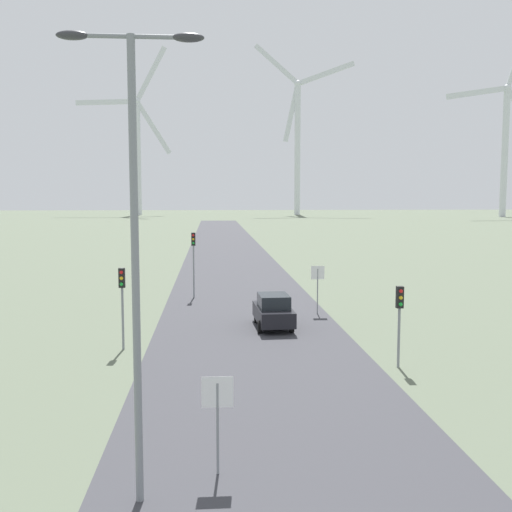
{
  "coord_description": "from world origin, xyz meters",
  "views": [
    {
      "loc": [
        -1.96,
        -5.91,
        7.08
      ],
      "look_at": [
        0.0,
        20.46,
        4.43
      ],
      "focal_mm": 42.0,
      "sensor_mm": 36.0,
      "label": 1
    }
  ],
  "objects_px": {
    "traffic_light_post_near_right": "(400,308)",
    "traffic_light_post_mid_left": "(193,250)",
    "wind_turbine_center": "(298,134)",
    "car_approaching": "(273,311)",
    "wind_turbine_left": "(138,143)",
    "traffic_light_post_near_left": "(122,290)",
    "stop_sign_far": "(318,280)",
    "stop_sign_near": "(218,406)",
    "wind_turbine_right": "(505,135)",
    "streetlamp": "(134,218)"
  },
  "relations": [
    {
      "from": "stop_sign_far",
      "to": "traffic_light_post_near_right",
      "type": "relative_size",
      "value": 0.86
    },
    {
      "from": "stop_sign_near",
      "to": "car_approaching",
      "type": "height_order",
      "value": "stop_sign_near"
    },
    {
      "from": "streetlamp",
      "to": "traffic_light_post_near_left",
      "type": "relative_size",
      "value": 2.79
    },
    {
      "from": "stop_sign_far",
      "to": "car_approaching",
      "type": "relative_size",
      "value": 0.7
    },
    {
      "from": "wind_turbine_center",
      "to": "wind_turbine_right",
      "type": "xyz_separation_m",
      "value": [
        66.52,
        -29.19,
        -2.72
      ]
    },
    {
      "from": "stop_sign_far",
      "to": "car_approaching",
      "type": "distance_m",
      "value": 4.87
    },
    {
      "from": "car_approaching",
      "to": "wind_turbine_left",
      "type": "height_order",
      "value": "wind_turbine_left"
    },
    {
      "from": "stop_sign_far",
      "to": "traffic_light_post_near_left",
      "type": "height_order",
      "value": "traffic_light_post_near_left"
    },
    {
      "from": "traffic_light_post_mid_left",
      "to": "car_approaching",
      "type": "distance_m",
      "value": 11.21
    },
    {
      "from": "traffic_light_post_mid_left",
      "to": "wind_turbine_center",
      "type": "xyz_separation_m",
      "value": [
        33.84,
        185.49,
        27.01
      ]
    },
    {
      "from": "stop_sign_near",
      "to": "stop_sign_far",
      "type": "xyz_separation_m",
      "value": [
        6.22,
        20.55,
        0.25
      ]
    },
    {
      "from": "stop_sign_near",
      "to": "wind_turbine_center",
      "type": "relative_size",
      "value": 0.04
    },
    {
      "from": "car_approaching",
      "to": "wind_turbine_center",
      "type": "height_order",
      "value": "wind_turbine_center"
    },
    {
      "from": "stop_sign_far",
      "to": "wind_turbine_left",
      "type": "bearing_deg",
      "value": 99.89
    },
    {
      "from": "wind_turbine_left",
      "to": "wind_turbine_center",
      "type": "height_order",
      "value": "wind_turbine_center"
    },
    {
      "from": "traffic_light_post_mid_left",
      "to": "wind_turbine_right",
      "type": "xyz_separation_m",
      "value": [
        100.36,
        156.3,
        24.29
      ]
    },
    {
      "from": "car_approaching",
      "to": "traffic_light_post_mid_left",
      "type": "bearing_deg",
      "value": 114.62
    },
    {
      "from": "stop_sign_near",
      "to": "car_approaching",
      "type": "relative_size",
      "value": 0.61
    },
    {
      "from": "traffic_light_post_near_left",
      "to": "wind_turbine_center",
      "type": "bearing_deg",
      "value": 79.58
    },
    {
      "from": "streetlamp",
      "to": "car_approaching",
      "type": "relative_size",
      "value": 2.54
    },
    {
      "from": "wind_turbine_right",
      "to": "stop_sign_near",
      "type": "bearing_deg",
      "value": -118.38
    },
    {
      "from": "traffic_light_post_near_right",
      "to": "traffic_light_post_mid_left",
      "type": "bearing_deg",
      "value": 116.69
    },
    {
      "from": "streetlamp",
      "to": "traffic_light_post_near_right",
      "type": "bearing_deg",
      "value": 47.5
    },
    {
      "from": "car_approaching",
      "to": "wind_turbine_center",
      "type": "distance_m",
      "value": 199.8
    },
    {
      "from": "traffic_light_post_mid_left",
      "to": "wind_turbine_center",
      "type": "height_order",
      "value": "wind_turbine_center"
    },
    {
      "from": "traffic_light_post_near_left",
      "to": "wind_turbine_right",
      "type": "distance_m",
      "value": 200.74
    },
    {
      "from": "stop_sign_far",
      "to": "wind_turbine_center",
      "type": "height_order",
      "value": "wind_turbine_center"
    },
    {
      "from": "wind_turbine_left",
      "to": "car_approaching",
      "type": "bearing_deg",
      "value": -81.16
    },
    {
      "from": "traffic_light_post_near_left",
      "to": "car_approaching",
      "type": "bearing_deg",
      "value": 29.1
    },
    {
      "from": "streetlamp",
      "to": "stop_sign_far",
      "type": "distance_m",
      "value": 23.65
    },
    {
      "from": "stop_sign_far",
      "to": "traffic_light_post_near_right",
      "type": "bearing_deg",
      "value": -83.28
    },
    {
      "from": "streetlamp",
      "to": "traffic_light_post_mid_left",
      "type": "relative_size",
      "value": 2.33
    },
    {
      "from": "wind_turbine_center",
      "to": "wind_turbine_left",
      "type": "bearing_deg",
      "value": 179.42
    },
    {
      "from": "stop_sign_far",
      "to": "traffic_light_post_mid_left",
      "type": "relative_size",
      "value": 0.64
    },
    {
      "from": "traffic_light_post_mid_left",
      "to": "car_approaching",
      "type": "xyz_separation_m",
      "value": [
        4.56,
        -9.95,
        -2.41
      ]
    },
    {
      "from": "wind_turbine_left",
      "to": "wind_turbine_right",
      "type": "distance_m",
      "value": 129.76
    },
    {
      "from": "stop_sign_near",
      "to": "wind_turbine_center",
      "type": "xyz_separation_m",
      "value": [
        32.45,
        212.36,
        28.54
      ]
    },
    {
      "from": "traffic_light_post_near_left",
      "to": "traffic_light_post_mid_left",
      "type": "xyz_separation_m",
      "value": [
        2.85,
        14.07,
        0.53
      ]
    },
    {
      "from": "wind_turbine_center",
      "to": "traffic_light_post_mid_left",
      "type": "bearing_deg",
      "value": -100.34
    },
    {
      "from": "traffic_light_post_near_left",
      "to": "stop_sign_far",
      "type": "bearing_deg",
      "value": 36.53
    },
    {
      "from": "stop_sign_far",
      "to": "traffic_light_post_near_right",
      "type": "height_order",
      "value": "traffic_light_post_near_right"
    },
    {
      "from": "streetlamp",
      "to": "wind_turbine_left",
      "type": "height_order",
      "value": "wind_turbine_left"
    },
    {
      "from": "wind_turbine_center",
      "to": "traffic_light_post_near_right",
      "type": "bearing_deg",
      "value": -96.98
    },
    {
      "from": "traffic_light_post_mid_left",
      "to": "wind_turbine_left",
      "type": "distance_m",
      "value": 189.34
    },
    {
      "from": "stop_sign_far",
      "to": "wind_turbine_right",
      "type": "relative_size",
      "value": 0.04
    },
    {
      "from": "car_approaching",
      "to": "wind_turbine_left",
      "type": "xyz_separation_m",
      "value": [
        -30.49,
        196.05,
        25.72
      ]
    },
    {
      "from": "streetlamp",
      "to": "stop_sign_near",
      "type": "distance_m",
      "value": 5.28
    },
    {
      "from": "streetlamp",
      "to": "wind_turbine_left",
      "type": "xyz_separation_m",
      "value": [
        -25.49,
        214.19,
        20.04
      ]
    },
    {
      "from": "streetlamp",
      "to": "traffic_light_post_near_left",
      "type": "xyz_separation_m",
      "value": [
        -2.41,
        14.02,
        -3.8
      ]
    },
    {
      "from": "stop_sign_far",
      "to": "wind_turbine_right",
      "type": "bearing_deg",
      "value": 60.3
    }
  ]
}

